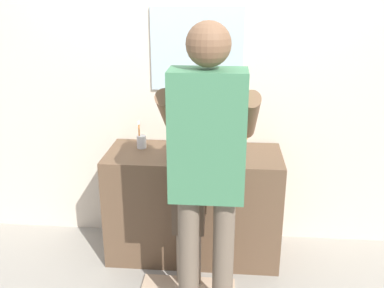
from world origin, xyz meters
name	(u,v)px	position (x,y,z in m)	size (l,w,h in m)	color
ground_plane	(190,274)	(0.00, 0.00, 0.00)	(14.00, 14.00, 0.00)	#9E998E
back_wall	(197,73)	(0.00, 0.62, 1.35)	(4.40, 0.10, 2.70)	beige
vanity_cabinet	(194,204)	(0.00, 0.30, 0.41)	(1.27, 0.54, 0.83)	brown
sink_basin	(194,147)	(0.00, 0.28, 0.88)	(0.36, 0.36, 0.11)	white
faucet	(196,134)	(0.00, 0.50, 0.91)	(0.18, 0.14, 0.18)	#B7BABF
toothbrush_cup	(141,141)	(-0.40, 0.38, 0.88)	(0.07, 0.07, 0.21)	silver
child_toddler	(189,214)	(0.00, -0.10, 0.55)	(0.28, 0.28, 0.92)	#6B5B4C
adult_parent	(207,154)	(0.13, -0.38, 1.08)	(0.56, 0.58, 1.80)	#6B5B4C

